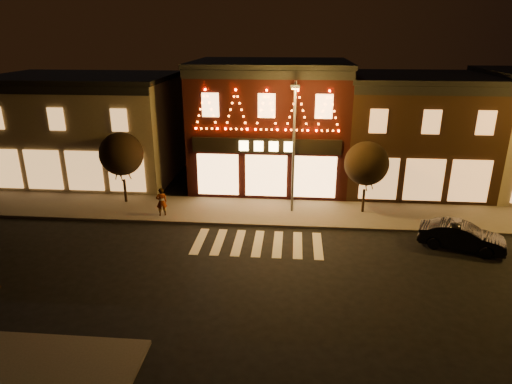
# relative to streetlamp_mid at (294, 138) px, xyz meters

# --- Properties ---
(ground) EXTENTS (120.00, 120.00, 0.00)m
(ground) POSITION_rel_streetlamp_mid_xyz_m (-1.65, -7.95, -4.54)
(ground) COLOR black
(ground) RESTS_ON ground
(sidewalk_far) EXTENTS (44.00, 4.00, 0.15)m
(sidewalk_far) POSITION_rel_streetlamp_mid_xyz_m (0.35, 0.05, -4.46)
(sidewalk_far) COLOR #47423D
(sidewalk_far) RESTS_ON ground
(building_left) EXTENTS (12.20, 8.28, 7.30)m
(building_left) POSITION_rel_streetlamp_mid_xyz_m (-14.65, 6.04, -0.87)
(building_left) COLOR #736852
(building_left) RESTS_ON ground
(building_pulp) EXTENTS (10.20, 8.34, 8.30)m
(building_pulp) POSITION_rel_streetlamp_mid_xyz_m (-1.65, 6.02, -0.37)
(building_pulp) COLOR black
(building_pulp) RESTS_ON ground
(building_right_a) EXTENTS (9.20, 8.28, 7.50)m
(building_right_a) POSITION_rel_streetlamp_mid_xyz_m (7.85, 6.04, -0.77)
(building_right_a) COLOR #382213
(building_right_a) RESTS_ON ground
(streetlamp_mid) EXTENTS (0.47, 1.70, 7.47)m
(streetlamp_mid) POSITION_rel_streetlamp_mid_xyz_m (0.00, 0.00, 0.00)
(streetlamp_mid) COLOR #59595E
(streetlamp_mid) RESTS_ON sidewalk_far
(tree_left) EXTENTS (2.60, 2.60, 4.35)m
(tree_left) POSITION_rel_streetlamp_mid_xyz_m (-10.27, 0.85, -1.34)
(tree_left) COLOR black
(tree_left) RESTS_ON sidewalk_far
(tree_right) EXTENTS (2.50, 2.50, 4.17)m
(tree_right) POSITION_rel_streetlamp_mid_xyz_m (4.13, 0.46, -1.46)
(tree_right) COLOR black
(tree_right) RESTS_ON sidewalk_far
(dark_sedan) EXTENTS (4.20, 2.67, 1.31)m
(dark_sedan) POSITION_rel_streetlamp_mid_xyz_m (8.32, -3.63, -3.88)
(dark_sedan) COLOR black
(dark_sedan) RESTS_ON ground
(pedestrian) EXTENTS (0.70, 0.57, 1.64)m
(pedestrian) POSITION_rel_streetlamp_mid_xyz_m (-7.40, -1.11, -3.57)
(pedestrian) COLOR gray
(pedestrian) RESTS_ON sidewalk_far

